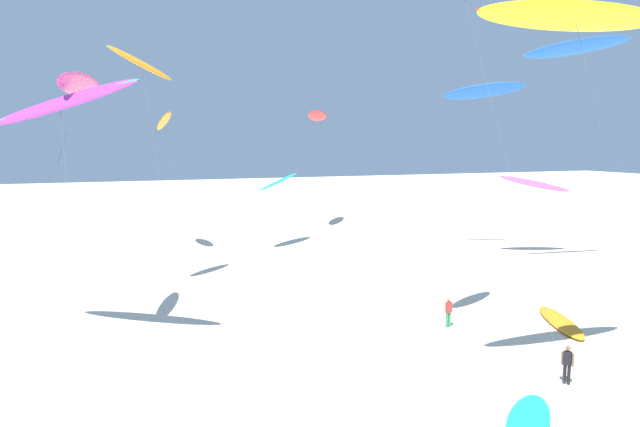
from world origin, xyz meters
TOP-DOWN VIEW (x-y plane):
  - flying_kite_0 at (-4.18, 35.82)m, footprint 4.81×10.74m
  - flying_kite_2 at (26.08, 30.96)m, footprint 8.58×7.06m
  - flying_kite_3 at (-1.35, 49.59)m, footprint 1.32×10.13m
  - flying_kite_4 at (9.31, 14.17)m, footprint 8.56×3.98m
  - flying_kite_5 at (24.66, 39.99)m, footprint 6.69×6.30m
  - flying_kite_6 at (28.23, 37.25)m, footprint 6.59×7.65m
  - flying_kite_8 at (-7.67, 27.87)m, footprint 5.20×6.14m
  - flying_kite_9 at (16.55, 59.04)m, footprint 6.16×10.27m
  - flying_kite_10 at (8.75, 48.86)m, footprint 5.63×10.35m
  - flying_kite_11 at (-8.54, 25.92)m, footprint 7.02×12.50m
  - grounded_kite_0 at (6.49, 12.47)m, footprint 4.42×4.25m
  - grounded_kite_3 at (15.95, 20.92)m, footprint 3.56×5.89m
  - person_foreground_walker at (10.00, 22.72)m, footprint 0.51×0.23m
  - person_near_right at (10.35, 14.71)m, footprint 0.33×0.45m

SIDE VIEW (x-z plane):
  - grounded_kite_0 at x=6.49m, z-range 0.00..0.27m
  - grounded_kite_3 at x=15.95m, z-range 0.00..0.30m
  - person_near_right at x=10.35m, z-range 0.08..1.70m
  - person_foreground_walker at x=10.00m, z-range 0.08..1.71m
  - flying_kite_10 at x=8.75m, z-range 2.55..9.76m
  - flying_kite_6 at x=28.23m, z-range 2.60..9.85m
  - flying_kite_11 at x=-8.54m, z-range 5.07..17.95m
  - flying_kite_3 at x=-1.35m, z-range 5.25..17.93m
  - flying_kite_8 at x=-7.67m, z-range 5.97..19.11m
  - flying_kite_9 at x=16.55m, z-range 5.94..19.47m
  - flying_kite_5 at x=24.66m, z-range 6.57..21.85m
  - flying_kite_4 at x=9.31m, z-range 6.86..21.87m
  - flying_kite_0 at x=-4.18m, z-range 6.73..22.56m
  - flying_kite_2 at x=26.08m, z-range 7.69..25.70m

